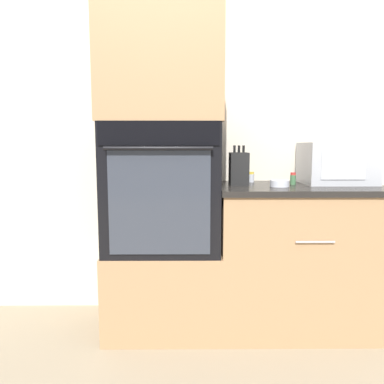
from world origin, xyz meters
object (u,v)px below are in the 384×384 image
object	(u,v)px
wall_oven	(163,186)
microwave	(337,163)
bowl	(279,183)
condiment_jar_near	(251,177)
condiment_jar_mid	(293,179)
knife_block	(239,168)

from	to	relation	value
wall_oven	microwave	bearing A→B (deg)	5.41
wall_oven	bowl	xyz separation A→B (m)	(0.72, -0.07, 0.03)
microwave	condiment_jar_near	distance (m)	0.56
wall_oven	condiment_jar_mid	distance (m)	0.84
bowl	microwave	bearing A→B (deg)	22.95
microwave	knife_block	bearing A→B (deg)	-174.35
knife_block	bowl	bearing A→B (deg)	-25.17
knife_block	condiment_jar_near	size ratio (longest dim) A/B	3.54
wall_oven	condiment_jar_mid	xyz separation A→B (m)	(0.83, 0.05, 0.04)
condiment_jar_mid	microwave	bearing A→B (deg)	10.31
microwave	bowl	size ratio (longest dim) A/B	3.75
bowl	condiment_jar_near	bearing A→B (deg)	115.45
condiment_jar_near	condiment_jar_mid	distance (m)	0.29
wall_oven	condiment_jar_near	bearing A→B (deg)	19.11
microwave	bowl	world-z (taller)	microwave
knife_block	condiment_jar_near	bearing A→B (deg)	56.41
knife_block	condiment_jar_mid	xyz separation A→B (m)	(0.35, 0.01, -0.07)
bowl	knife_block	bearing A→B (deg)	154.83
knife_block	condiment_jar_near	distance (m)	0.21
wall_oven	bowl	world-z (taller)	wall_oven
wall_oven	condiment_jar_near	distance (m)	0.62
wall_oven	microwave	world-z (taller)	wall_oven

